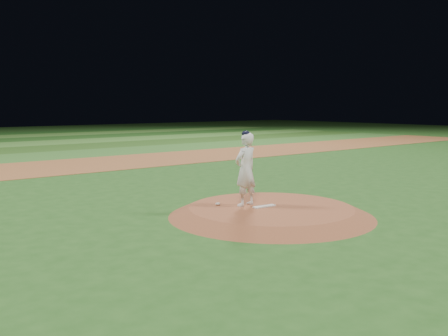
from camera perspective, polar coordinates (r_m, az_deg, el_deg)
The scene contains 8 objects.
ground at distance 13.52m, azimuth 5.38°, elevation -5.47°, with size 120.00×120.00×0.00m, color #23521A.
infield_dirt_band at distance 25.33m, azimuth -17.38°, elevation 0.22°, with size 70.00×6.00×0.02m, color brown.
outfield_stripe_0 at distance 30.49m, azimuth -21.22°, elevation 1.20°, with size 70.00×5.00×0.02m, color #326826.
outfield_stripe_1 at distance 35.26m, azimuth -23.73°, elevation 1.83°, with size 70.00×5.00×0.02m, color #274F19.
pitchers_mound at distance 13.49m, azimuth 5.38°, elevation -4.95°, with size 5.50×5.50×0.25m, color brown.
pitching_rubber at distance 13.42m, azimuth 4.62°, elevation -4.38°, with size 0.67×0.17×0.03m, color silver.
rosin_bag at distance 13.60m, azimuth -0.72°, elevation -4.12°, with size 0.13×0.13×0.07m, color silver.
pitcher_on_mound at distance 13.39m, azimuth 2.48°, elevation -0.14°, with size 0.77×0.55×2.03m.
Camera 1 is at (-9.25, -9.39, 2.97)m, focal length 40.00 mm.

